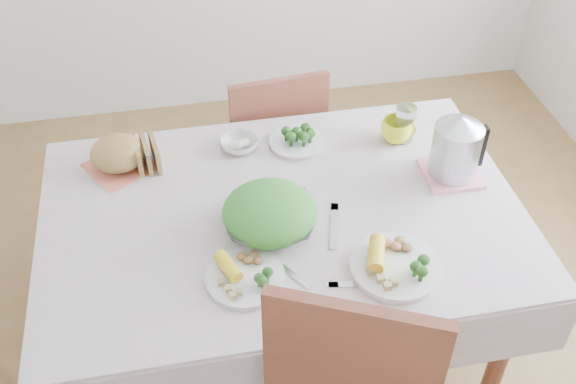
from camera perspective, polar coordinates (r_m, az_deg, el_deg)
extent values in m
plane|color=brown|center=(2.69, -0.35, -13.57)|extent=(3.60, 3.60, 0.00)
cube|color=brown|center=(2.39, -0.38, -8.40)|extent=(1.40, 0.90, 0.75)
cube|color=beige|center=(2.11, -0.43, -1.72)|extent=(1.50, 1.00, 0.01)
cube|color=brown|center=(2.87, -1.69, 4.15)|extent=(0.44, 0.44, 0.89)
imported|color=white|center=(2.03, -1.52, -2.39)|extent=(0.31, 0.31, 0.07)
cylinder|color=white|center=(1.90, -3.64, -7.27)|extent=(0.23, 0.23, 0.02)
cylinder|color=white|center=(1.95, 9.05, -6.30)|extent=(0.37, 0.37, 0.02)
cylinder|color=beige|center=(2.36, 0.74, 4.25)|extent=(0.20, 0.20, 0.02)
cube|color=#E06E51|center=(2.34, -13.99, 2.12)|extent=(0.27, 0.27, 0.00)
ellipsoid|color=olive|center=(2.31, -14.21, 3.20)|extent=(0.22, 0.21, 0.11)
imported|color=white|center=(2.34, -4.12, 4.06)|extent=(0.14, 0.14, 0.04)
imported|color=yellow|center=(2.39, 9.15, 5.18)|extent=(0.13, 0.13, 0.09)
cylinder|color=white|center=(2.39, 9.84, 5.68)|extent=(0.08, 0.08, 0.14)
cube|color=pink|center=(2.30, 13.60, 1.56)|extent=(0.19, 0.19, 0.01)
cylinder|color=#B2B5BA|center=(2.23, 14.05, 3.78)|extent=(0.16, 0.16, 0.22)
cube|color=silver|center=(1.93, 0.10, -6.79)|extent=(0.11, 0.14, 0.00)
cube|color=silver|center=(2.06, 3.90, -2.88)|extent=(0.08, 0.20, 0.00)
cube|color=silver|center=(1.91, 6.11, -7.80)|extent=(0.18, 0.05, 0.00)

